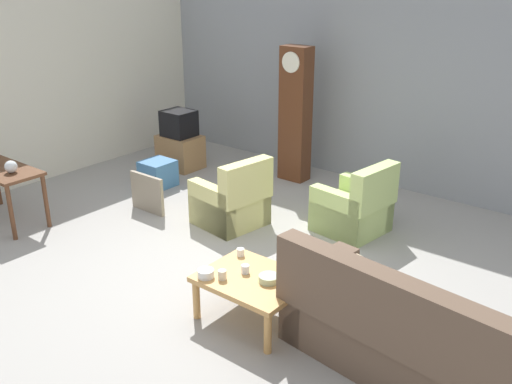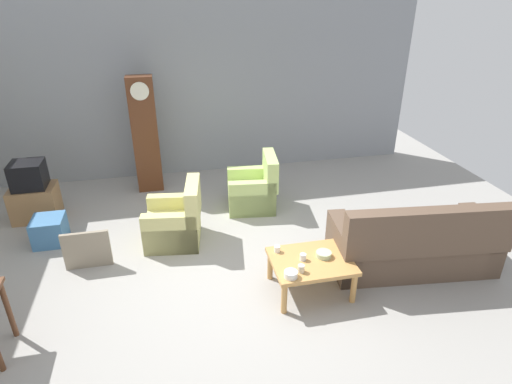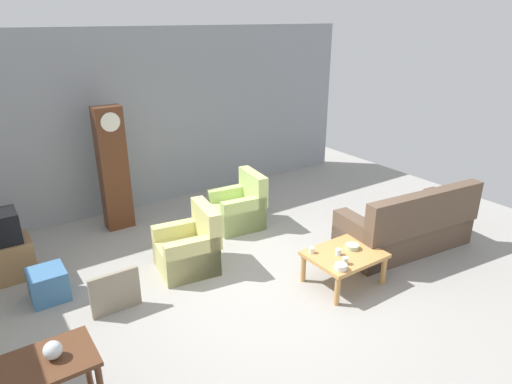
{
  "view_description": "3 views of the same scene",
  "coord_description": "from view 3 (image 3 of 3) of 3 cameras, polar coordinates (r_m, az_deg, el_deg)",
  "views": [
    {
      "loc": [
        3.7,
        -4.1,
        3.11
      ],
      "look_at": [
        0.11,
        0.39,
        0.83
      ],
      "focal_mm": 39.85,
      "sensor_mm": 36.0,
      "label": 1
    },
    {
      "loc": [
        -0.74,
        -4.48,
        3.4
      ],
      "look_at": [
        0.31,
        0.25,
        1.03
      ],
      "focal_mm": 29.72,
      "sensor_mm": 36.0,
      "label": 2
    },
    {
      "loc": [
        -3.08,
        -4.15,
        3.36
      ],
      "look_at": [
        0.28,
        0.75,
        1.01
      ],
      "focal_mm": 31.41,
      "sensor_mm": 36.0,
      "label": 3
    }
  ],
  "objects": [
    {
      "name": "ground_plane",
      "position": [
        6.16,
        1.87,
        -11.48
      ],
      "size": [
        10.4,
        10.4,
        0.0
      ],
      "primitive_type": "plane",
      "color": "#999691"
    },
    {
      "name": "cup_cream_tall",
      "position": [
        5.79,
        11.3,
        -8.58
      ],
      "size": [
        0.08,
        0.08,
        0.09
      ],
      "primitive_type": "cylinder",
      "color": "beige",
      "rests_on": "coffee_table_wood"
    },
    {
      "name": "bowl_shallow_green",
      "position": [
        6.17,
        12.14,
        -6.81
      ],
      "size": [
        0.19,
        0.19,
        0.06
      ],
      "primitive_type": "cylinder",
      "color": "#B2C69E",
      "rests_on": "coffee_table_wood"
    },
    {
      "name": "framed_picture_leaning",
      "position": [
        5.76,
        -17.47,
        -12.1
      ],
      "size": [
        0.6,
        0.05,
        0.53
      ],
      "primitive_type": "cube",
      "color": "gray",
      "rests_on": "ground_plane"
    },
    {
      "name": "bowl_white_stacked",
      "position": [
        5.67,
        10.73,
        -9.35
      ],
      "size": [
        0.15,
        0.15,
        0.08
      ],
      "primitive_type": "cylinder",
      "color": "white",
      "rests_on": "coffee_table_wood"
    },
    {
      "name": "garage_door_wall",
      "position": [
        8.52,
        -12.6,
        9.14
      ],
      "size": [
        8.4,
        0.16,
        3.2
      ],
      "primitive_type": "cube",
      "color": "gray",
      "rests_on": "ground_plane"
    },
    {
      "name": "armchair_olive_near",
      "position": [
        6.4,
        -8.5,
        -7.21
      ],
      "size": [
        0.89,
        0.87,
        0.92
      ],
      "color": "#CCC67A",
      "rests_on": "ground_plane"
    },
    {
      "name": "cup_blue_rimmed",
      "position": [
        5.98,
        10.45,
        -7.51
      ],
      "size": [
        0.08,
        0.08,
        0.08
      ],
      "primitive_type": "cylinder",
      "color": "silver",
      "rests_on": "coffee_table_wood"
    },
    {
      "name": "cup_white_porcelain",
      "position": [
        5.98,
        7.1,
        -7.36
      ],
      "size": [
        0.08,
        0.08,
        0.08
      ],
      "primitive_type": "cylinder",
      "color": "white",
      "rests_on": "coffee_table_wood"
    },
    {
      "name": "storage_box_blue",
      "position": [
        6.33,
        -24.95,
        -10.62
      ],
      "size": [
        0.44,
        0.45,
        0.4
      ],
      "primitive_type": "cube",
      "color": "teal",
      "rests_on": "ground_plane"
    },
    {
      "name": "armchair_olive_far",
      "position": [
        7.6,
        -2.19,
        -2.15
      ],
      "size": [
        0.88,
        0.85,
        0.92
      ],
      "color": "#B8D279",
      "rests_on": "ground_plane"
    },
    {
      "name": "tv_stand_cabinet",
      "position": [
        7.01,
        -29.22,
        -7.57
      ],
      "size": [
        0.68,
        0.52,
        0.54
      ],
      "primitive_type": "cube",
      "color": "#997047",
      "rests_on": "ground_plane"
    },
    {
      "name": "couch_floral",
      "position": [
        7.19,
        18.69,
        -4.37
      ],
      "size": [
        2.19,
        1.11,
        1.04
      ],
      "color": "brown",
      "rests_on": "ground_plane"
    },
    {
      "name": "glass_dome_cloche",
      "position": [
        4.21,
        -24.47,
        -17.86
      ],
      "size": [
        0.15,
        0.15,
        0.15
      ],
      "primitive_type": "sphere",
      "color": "silver",
      "rests_on": "console_table_dark"
    },
    {
      "name": "coffee_table_wood",
      "position": [
        6.09,
        11.18,
        -8.14
      ],
      "size": [
        0.96,
        0.76,
        0.45
      ],
      "color": "tan",
      "rests_on": "ground_plane"
    },
    {
      "name": "grandfather_clock",
      "position": [
        7.65,
        -17.71,
        2.82
      ],
      "size": [
        0.44,
        0.3,
        2.05
      ],
      "color": "#562D19",
      "rests_on": "ground_plane"
    }
  ]
}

